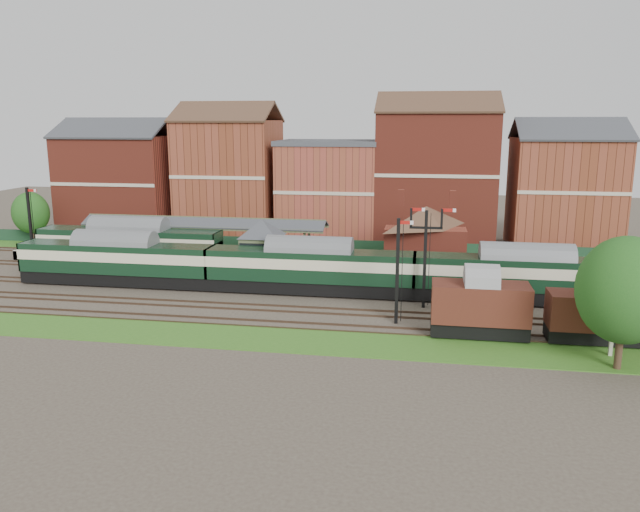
% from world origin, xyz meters
% --- Properties ---
extents(ground, '(160.00, 160.00, 0.00)m').
position_xyz_m(ground, '(0.00, 0.00, 0.00)').
color(ground, '#473D33').
rests_on(ground, ground).
extents(grass_back, '(90.00, 4.50, 0.06)m').
position_xyz_m(grass_back, '(0.00, 16.00, 0.03)').
color(grass_back, '#2D6619').
rests_on(grass_back, ground).
extents(grass_front, '(90.00, 5.00, 0.06)m').
position_xyz_m(grass_front, '(0.00, -12.00, 0.03)').
color(grass_front, '#2D6619').
rests_on(grass_front, ground).
extents(fence, '(90.00, 0.12, 1.50)m').
position_xyz_m(fence, '(0.00, 18.00, 0.75)').
color(fence, '#193823').
rests_on(fence, ground).
extents(platform, '(55.00, 3.40, 1.00)m').
position_xyz_m(platform, '(-5.00, 9.75, 0.50)').
color(platform, '#2D2D2D').
rests_on(platform, ground).
extents(signal_box, '(5.40, 5.40, 6.00)m').
position_xyz_m(signal_box, '(-3.00, 3.25, 3.19)').
color(signal_box, '#687D58').
rests_on(signal_box, ground).
extents(brick_hut, '(3.20, 2.64, 2.94)m').
position_xyz_m(brick_hut, '(5.00, 3.25, 1.20)').
color(brick_hut, brown).
rests_on(brick_hut, ground).
extents(station_building, '(8.10, 8.10, 5.90)m').
position_xyz_m(station_building, '(12.00, 9.75, 3.96)').
color(station_building, maroon).
rests_on(station_building, platform).
extents(canopy, '(26.00, 3.89, 4.08)m').
position_xyz_m(canopy, '(-11.00, 9.75, 4.58)').
color(canopy, '#4D5837').
rests_on(canopy, platform).
extents(semaphore_bracket, '(3.60, 0.25, 8.18)m').
position_xyz_m(semaphore_bracket, '(12.04, -2.50, 4.63)').
color(semaphore_bracket, black).
rests_on(semaphore_bracket, ground).
extents(semaphore_platform_end, '(1.23, 0.25, 8.00)m').
position_xyz_m(semaphore_platform_end, '(-29.98, 8.00, 4.16)').
color(semaphore_platform_end, black).
rests_on(semaphore_platform_end, ground).
extents(semaphore_siding, '(1.23, 0.25, 8.00)m').
position_xyz_m(semaphore_siding, '(10.02, -7.00, 4.16)').
color(semaphore_siding, black).
rests_on(semaphore_siding, ground).
extents(yard_lamp, '(2.60, 0.22, 7.00)m').
position_xyz_m(yard_lamp, '(24.00, -11.50, 3.99)').
color(yard_lamp, beige).
rests_on(yard_lamp, ground).
extents(town_backdrop, '(69.00, 10.00, 16.00)m').
position_xyz_m(town_backdrop, '(-0.18, 25.00, 7.00)').
color(town_backdrop, maroon).
rests_on(town_backdrop, ground).
extents(dmu_train, '(54.41, 2.86, 4.18)m').
position_xyz_m(dmu_train, '(2.09, 0.00, 2.44)').
color(dmu_train, black).
rests_on(dmu_train, ground).
extents(platform_railcar, '(19.12, 3.01, 4.40)m').
position_xyz_m(platform_railcar, '(-17.90, 6.50, 2.57)').
color(platform_railcar, black).
rests_on(platform_railcar, ground).
extents(goods_van_a, '(6.69, 2.90, 4.06)m').
position_xyz_m(goods_van_a, '(15.89, -9.00, 2.29)').
color(goods_van_a, black).
rests_on(goods_van_a, ground).
extents(goods_van_b, '(6.05, 2.62, 3.67)m').
position_xyz_m(goods_van_b, '(23.45, -9.00, 2.09)').
color(goods_van_b, black).
rests_on(goods_van_b, ground).
extents(tree_far, '(5.69, 5.69, 8.31)m').
position_xyz_m(tree_far, '(23.82, -13.71, 5.02)').
color(tree_far, '#382619').
rests_on(tree_far, ground).
extents(tree_back, '(4.42, 4.42, 6.46)m').
position_xyz_m(tree_back, '(-35.79, 16.62, 3.91)').
color(tree_back, '#382619').
rests_on(tree_back, ground).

